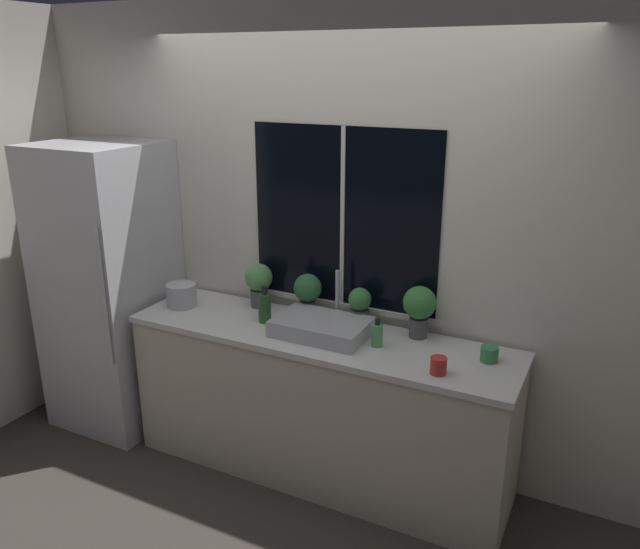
{
  "coord_description": "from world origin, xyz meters",
  "views": [
    {
      "loc": [
        1.45,
        -2.57,
        2.32
      ],
      "look_at": [
        0.01,
        0.28,
        1.25
      ],
      "focal_mm": 35.0,
      "sensor_mm": 36.0,
      "label": 1
    }
  ],
  "objects": [
    {
      "name": "potted_plant_far_right",
      "position": [
        0.51,
        0.49,
        1.08
      ],
      "size": [
        0.18,
        0.18,
        0.29
      ],
      "color": "#4C4C51",
      "rests_on": "counter"
    },
    {
      "name": "refrigerator",
      "position": [
        -1.52,
        0.25,
        0.94
      ],
      "size": [
        0.71,
        0.71,
        1.88
      ],
      "color": "#B7B7BC",
      "rests_on": "ground_plane"
    },
    {
      "name": "potted_plant_center_left",
      "position": [
        -0.18,
        0.49,
        1.06
      ],
      "size": [
        0.17,
        0.17,
        0.26
      ],
      "color": "#4C4C51",
      "rests_on": "counter"
    },
    {
      "name": "wall_back",
      "position": [
        0.0,
        0.63,
        1.35
      ],
      "size": [
        8.0,
        0.09,
        2.7
      ],
      "color": "silver",
      "rests_on": "ground_plane"
    },
    {
      "name": "potted_plant_center_right",
      "position": [
        0.16,
        0.49,
        1.02
      ],
      "size": [
        0.13,
        0.13,
        0.23
      ],
      "color": "#4C4C51",
      "rests_on": "counter"
    },
    {
      "name": "bottle_tall",
      "position": [
        -0.36,
        0.29,
        0.99
      ],
      "size": [
        0.07,
        0.07,
        0.22
      ],
      "color": "#235128",
      "rests_on": "counter"
    },
    {
      "name": "potted_plant_far_left",
      "position": [
        -0.52,
        0.49,
        1.06
      ],
      "size": [
        0.17,
        0.17,
        0.27
      ],
      "color": "#4C4C51",
      "rests_on": "counter"
    },
    {
      "name": "mug_red",
      "position": [
        0.73,
        0.12,
        0.94
      ],
      "size": [
        0.08,
        0.08,
        0.09
      ],
      "color": "#B72D28",
      "rests_on": "counter"
    },
    {
      "name": "sink",
      "position": [
        0.02,
        0.28,
        0.95
      ],
      "size": [
        0.52,
        0.39,
        0.32
      ],
      "color": "#ADADB2",
      "rests_on": "counter"
    },
    {
      "name": "counter",
      "position": [
        0.0,
        0.28,
        0.45
      ],
      "size": [
        2.24,
        0.58,
        0.9
      ],
      "color": "beige",
      "rests_on": "ground_plane"
    },
    {
      "name": "mug_green",
      "position": [
        0.93,
        0.36,
        0.94
      ],
      "size": [
        0.09,
        0.09,
        0.08
      ],
      "color": "#38844C",
      "rests_on": "counter"
    },
    {
      "name": "kettle",
      "position": [
        -0.95,
        0.27,
        0.98
      ],
      "size": [
        0.18,
        0.18,
        0.16
      ],
      "color": "#B2B2B7",
      "rests_on": "counter"
    },
    {
      "name": "ground_plane",
      "position": [
        0.0,
        0.0,
        0.0
      ],
      "size": [
        14.0,
        14.0,
        0.0
      ],
      "primitive_type": "plane",
      "color": "#38332D"
    },
    {
      "name": "soap_bottle",
      "position": [
        0.35,
        0.28,
        0.97
      ],
      "size": [
        0.06,
        0.06,
        0.16
      ],
      "color": "#519E5B",
      "rests_on": "counter"
    },
    {
      "name": "wall_left",
      "position": [
        -2.16,
        1.5,
        1.35
      ],
      "size": [
        0.06,
        7.0,
        2.7
      ],
      "color": "silver",
      "rests_on": "ground_plane"
    }
  ]
}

